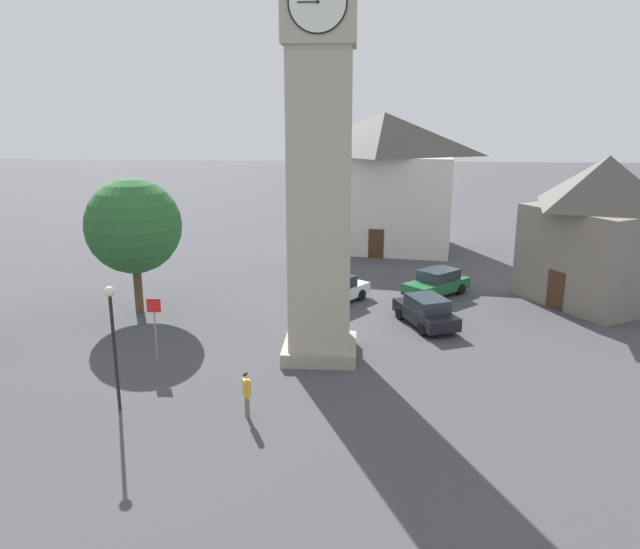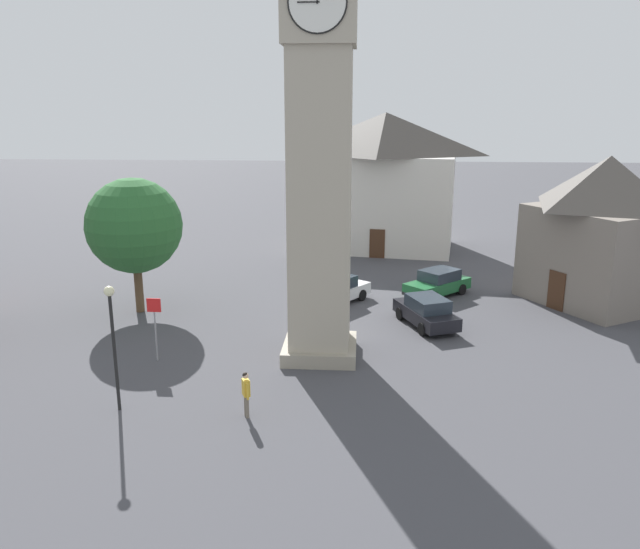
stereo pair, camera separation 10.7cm
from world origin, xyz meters
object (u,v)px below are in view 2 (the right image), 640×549
at_px(car_blue_kerb, 337,290).
at_px(road_sign, 155,319).
at_px(building_shop_left, 384,181).
at_px(building_corner_back, 603,229).
at_px(clock_tower, 320,35).
at_px(pedestrian, 246,390).
at_px(tree, 134,226).
at_px(car_silver_kerb, 438,283).
at_px(lamp_post, 112,328).
at_px(car_red_corner, 426,311).

distance_m(car_blue_kerb, road_sign, 11.44).
height_order(building_shop_left, building_corner_back, building_shop_left).
distance_m(clock_tower, pedestrian, 13.73).
distance_m(clock_tower, tree, 14.28).
height_order(car_silver_kerb, road_sign, road_sign).
relative_size(tree, building_corner_back, 0.78).
relative_size(clock_tower, lamp_post, 4.86).
xyz_separation_m(clock_tower, car_red_corner, (-5.01, -4.19, -12.49)).
relative_size(building_shop_left, lamp_post, 2.51).
bearing_deg(lamp_post, car_red_corner, -140.54).
distance_m(pedestrian, lamp_post, 5.16).
height_order(car_blue_kerb, building_corner_back, building_corner_back).
distance_m(car_silver_kerb, car_red_corner, 5.42).
bearing_deg(car_red_corner, building_corner_back, -154.34).
height_order(car_silver_kerb, pedestrian, pedestrian).
relative_size(building_shop_left, building_corner_back, 1.27).
xyz_separation_m(car_silver_kerb, road_sign, (13.12, 10.51, 1.14)).
height_order(clock_tower, car_silver_kerb, clock_tower).
bearing_deg(car_blue_kerb, pedestrian, 79.04).
relative_size(car_red_corner, pedestrian, 2.64).
bearing_deg(clock_tower, tree, -28.73).
height_order(car_blue_kerb, lamp_post, lamp_post).
xyz_separation_m(clock_tower, building_shop_left, (-3.37, -21.93, -8.07)).
distance_m(pedestrian, building_shop_left, 28.61).
height_order(car_silver_kerb, tree, tree).
height_order(car_silver_kerb, building_shop_left, building_shop_left).
height_order(pedestrian, building_corner_back, building_corner_back).
bearing_deg(car_red_corner, car_blue_kerb, -36.90).
relative_size(tree, building_shop_left, 0.61).
xyz_separation_m(car_blue_kerb, car_red_corner, (-4.60, 3.46, 0.00)).
bearing_deg(road_sign, tree, -65.08).
distance_m(car_blue_kerb, pedestrian, 13.71).
bearing_deg(tree, building_corner_back, -172.11).
bearing_deg(lamp_post, building_shop_left, -110.43).
relative_size(car_blue_kerb, building_shop_left, 0.37).
bearing_deg(clock_tower, car_blue_kerb, -93.03).
distance_m(car_silver_kerb, building_corner_back, 9.34).
bearing_deg(building_shop_left, lamp_post, 69.57).
bearing_deg(car_blue_kerb, building_corner_back, -174.94).
bearing_deg(building_corner_back, pedestrian, 40.83).
bearing_deg(pedestrian, car_silver_kerb, -118.66).
relative_size(clock_tower, car_red_corner, 5.07).
distance_m(car_red_corner, tree, 15.54).
height_order(pedestrian, lamp_post, lamp_post).
height_order(building_corner_back, road_sign, building_corner_back).
distance_m(car_red_corner, building_corner_back, 11.44).
height_order(tree, building_shop_left, building_shop_left).
xyz_separation_m(clock_tower, lamp_post, (6.89, 5.61, -10.10)).
distance_m(car_red_corner, lamp_post, 15.59).
bearing_deg(pedestrian, car_blue_kerb, -100.96).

